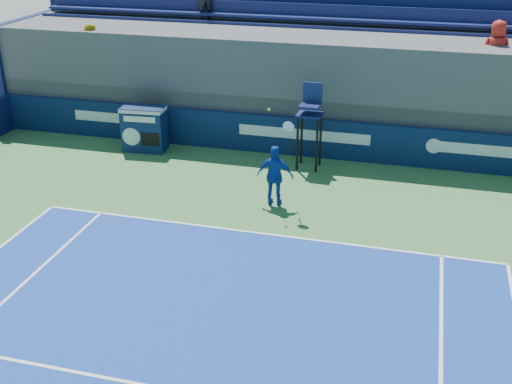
# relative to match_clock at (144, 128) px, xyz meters

# --- Properties ---
(back_hoarding) EXTENTS (20.40, 0.21, 1.20)m
(back_hoarding) POSITION_rel_match_clock_xyz_m (4.85, 0.80, -0.14)
(back_hoarding) COLOR #0C1C43
(back_hoarding) RESTS_ON ground
(match_clock) EXTENTS (1.37, 0.82, 1.40)m
(match_clock) POSITION_rel_match_clock_xyz_m (0.00, 0.00, 0.00)
(match_clock) COLOR #0F1E4B
(match_clock) RESTS_ON ground
(umpire_chair) EXTENTS (0.71, 0.71, 2.48)m
(umpire_chair) POSITION_rel_match_clock_xyz_m (5.17, -0.07, 0.79)
(umpire_chair) COLOR black
(umpire_chair) RESTS_ON ground
(tennis_player) EXTENTS (0.96, 0.42, 2.57)m
(tennis_player) POSITION_rel_match_clock_xyz_m (4.81, -2.78, 0.07)
(tennis_player) COLOR #133BA0
(tennis_player) RESTS_ON apron
(stadium_seating) EXTENTS (21.00, 4.05, 4.99)m
(stadium_seating) POSITION_rel_match_clock_xyz_m (4.86, 2.84, 1.10)
(stadium_seating) COLOR #535258
(stadium_seating) RESTS_ON ground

